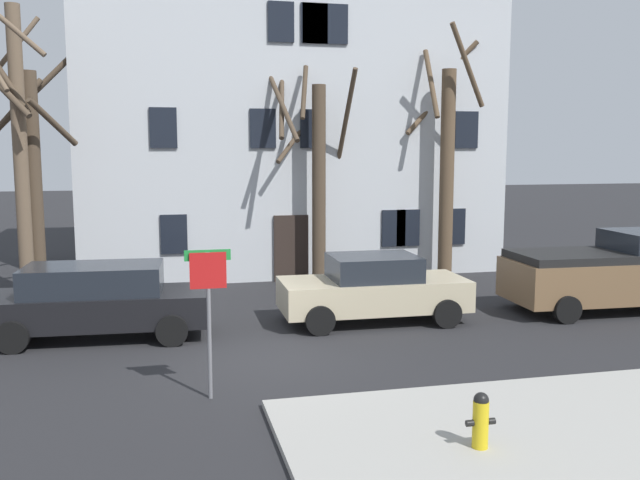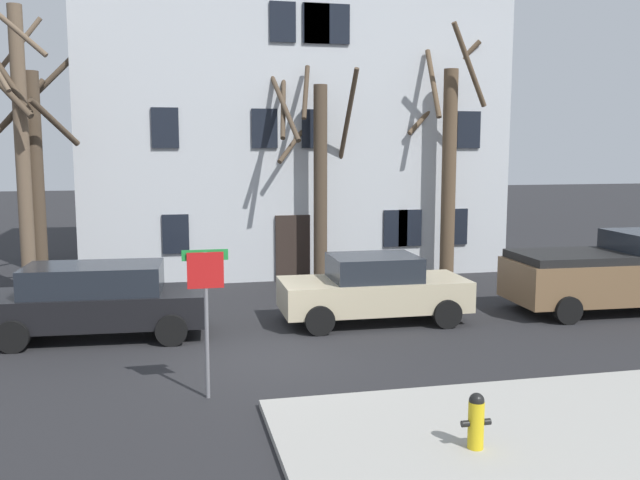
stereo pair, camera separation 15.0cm
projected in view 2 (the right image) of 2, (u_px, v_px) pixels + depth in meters
ground_plane at (259, 357)px, 13.89m from camera, size 120.00×120.00×0.00m
sidewalk_slab at (625, 472)px, 8.84m from camera, size 8.56×6.80×0.12m
building_main at (284, 99)px, 25.18m from camera, size 14.40×8.50×11.80m
tree_bare_near at (20, 143)px, 18.42m from camera, size 2.44×2.42×8.61m
tree_bare_mid at (33, 170)px, 19.08m from camera, size 2.73×2.76×6.89m
tree_bare_far at (317, 170)px, 20.93m from camera, size 2.38×2.76×6.74m
tree_bare_end at (448, 161)px, 21.92m from camera, size 2.56×2.39×7.93m
car_black_wagon at (98, 299)px, 15.25m from camera, size 4.83×2.28×1.64m
car_beige_sedan at (373, 289)px, 16.65m from camera, size 4.52×2.15×1.63m
pickup_truck_brown at (614, 273)px, 17.76m from camera, size 5.45×2.47×2.06m
fire_hydrant at (476, 420)px, 9.35m from camera, size 0.42×0.22×0.78m
street_sign_pole at (206, 294)px, 11.39m from camera, size 0.76×0.07×2.53m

